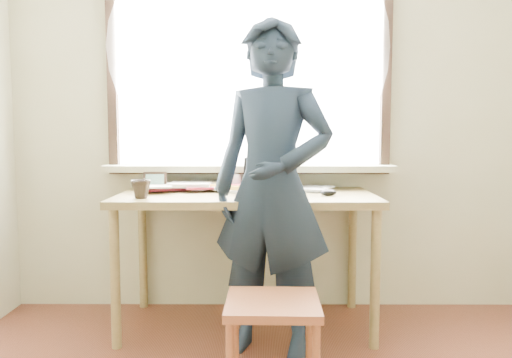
{
  "coord_description": "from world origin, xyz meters",
  "views": [
    {
      "loc": [
        -0.15,
        -1.28,
        1.15
      ],
      "look_at": [
        -0.15,
        0.95,
        0.95
      ],
      "focal_mm": 35.0,
      "sensor_mm": 36.0,
      "label": 1
    }
  ],
  "objects_px": {
    "laptop": "(267,186)",
    "mug_white": "(231,182)",
    "desk": "(246,207)",
    "work_chair": "(273,314)",
    "person": "(272,189)",
    "mug_dark": "(141,189)"
  },
  "relations": [
    {
      "from": "desk",
      "to": "mug_white",
      "type": "bearing_deg",
      "value": 118.24
    },
    {
      "from": "laptop",
      "to": "mug_white",
      "type": "height_order",
      "value": "laptop"
    },
    {
      "from": "mug_dark",
      "to": "work_chair",
      "type": "bearing_deg",
      "value": -38.24
    },
    {
      "from": "mug_white",
      "to": "person",
      "type": "xyz_separation_m",
      "value": [
        0.24,
        -0.55,
        0.02
      ]
    },
    {
      "from": "laptop",
      "to": "mug_white",
      "type": "distance_m",
      "value": 0.31
    },
    {
      "from": "mug_dark",
      "to": "person",
      "type": "xyz_separation_m",
      "value": [
        0.71,
        -0.14,
        0.02
      ]
    },
    {
      "from": "laptop",
      "to": "work_chair",
      "type": "height_order",
      "value": "laptop"
    },
    {
      "from": "desk",
      "to": "laptop",
      "type": "distance_m",
      "value": 0.18
    },
    {
      "from": "desk",
      "to": "work_chair",
      "type": "bearing_deg",
      "value": -80.24
    },
    {
      "from": "work_chair",
      "to": "person",
      "type": "height_order",
      "value": "person"
    },
    {
      "from": "laptop",
      "to": "mug_dark",
      "type": "bearing_deg",
      "value": -165.01
    },
    {
      "from": "mug_white",
      "to": "mug_dark",
      "type": "xyz_separation_m",
      "value": [
        -0.47,
        -0.41,
        0.0
      ]
    },
    {
      "from": "desk",
      "to": "mug_white",
      "type": "relative_size",
      "value": 11.86
    },
    {
      "from": "laptop",
      "to": "mug_white",
      "type": "bearing_deg",
      "value": 135.1
    },
    {
      "from": "desk",
      "to": "work_chair",
      "type": "height_order",
      "value": "desk"
    },
    {
      "from": "desk",
      "to": "mug_dark",
      "type": "bearing_deg",
      "value": -158.79
    },
    {
      "from": "mug_white",
      "to": "person",
      "type": "distance_m",
      "value": 0.6
    },
    {
      "from": "desk",
      "to": "person",
      "type": "xyz_separation_m",
      "value": [
        0.14,
        -0.36,
        0.15
      ]
    },
    {
      "from": "laptop",
      "to": "work_chair",
      "type": "relative_size",
      "value": 0.82
    },
    {
      "from": "mug_dark",
      "to": "person",
      "type": "bearing_deg",
      "value": -11.0
    },
    {
      "from": "desk",
      "to": "person",
      "type": "relative_size",
      "value": 0.86
    },
    {
      "from": "mug_dark",
      "to": "desk",
      "type": "bearing_deg",
      "value": 21.21
    }
  ]
}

